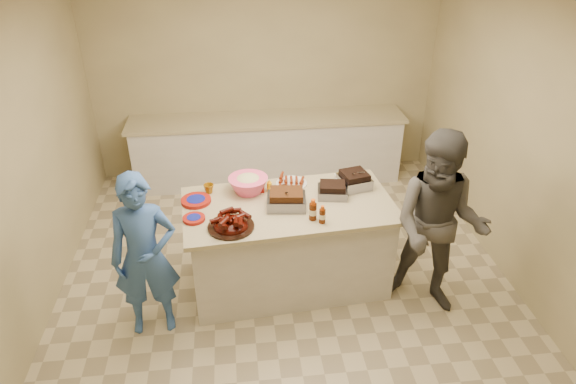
{
  "coord_description": "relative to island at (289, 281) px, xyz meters",
  "views": [
    {
      "loc": [
        -0.45,
        -4.03,
        3.41
      ],
      "look_at": [
        0.02,
        0.05,
        1.02
      ],
      "focal_mm": 32.0,
      "sensor_mm": 36.0,
      "label": 1
    }
  ],
  "objects": [
    {
      "name": "pulled_pork_tray",
      "position": [
        -0.03,
        -0.04,
        0.92
      ],
      "size": [
        0.38,
        0.3,
        0.11
      ],
      "primitive_type": "cube",
      "rotation": [
        0.0,
        0.0,
        -0.11
      ],
      "color": "#47230F",
      "rests_on": "island"
    },
    {
      "name": "roasting_pan",
      "position": [
        0.67,
        0.24,
        0.92
      ],
      "size": [
        0.33,
        0.33,
        0.11
      ],
      "primitive_type": "cube",
      "rotation": [
        0.0,
        0.0,
        0.23
      ],
      "color": "gray",
      "rests_on": "island"
    },
    {
      "name": "island",
      "position": [
        0.0,
        0.0,
        0.0
      ],
      "size": [
        2.03,
        1.18,
        0.92
      ],
      "primitive_type": null,
      "rotation": [
        0.0,
        0.0,
        0.08
      ],
      "color": "silver",
      "rests_on": "ground"
    },
    {
      "name": "guest_blue",
      "position": [
        -1.27,
        -0.46,
        0.0
      ],
      "size": [
        0.7,
        1.59,
        0.37
      ],
      "primitive_type": "imported",
      "rotation": [
        0.0,
        0.0,
        0.09
      ],
      "color": "#365EA9",
      "rests_on": "ground"
    },
    {
      "name": "guest_gray",
      "position": [
        1.27,
        -0.46,
        0.0
      ],
      "size": [
        1.58,
        1.97,
        0.67
      ],
      "primitive_type": "imported",
      "rotation": [
        0.0,
        0.0,
        -0.48
      ],
      "color": "#4E4B46",
      "rests_on": "ground"
    },
    {
      "name": "back_counter",
      "position": [
        -0.02,
        2.2,
        0.45
      ],
      "size": [
        3.6,
        0.64,
        0.9
      ],
      "primitive_type": null,
      "color": "silver",
      "rests_on": "ground"
    },
    {
      "name": "mac_cheese_dish",
      "position": [
        0.67,
        0.31,
        0.92
      ],
      "size": [
        0.33,
        0.25,
        0.08
      ],
      "primitive_type": "cube",
      "rotation": [
        0.0,
        0.0,
        -0.05
      ],
      "color": "#FFB809",
      "rests_on": "island"
    },
    {
      "name": "plastic_cup",
      "position": [
        -0.74,
        0.29,
        0.92
      ],
      "size": [
        0.11,
        0.1,
        0.1
      ],
      "primitive_type": "imported",
      "rotation": [
        0.0,
        0.0,
        0.08
      ],
      "color": "#8B5908",
      "rests_on": "island"
    },
    {
      "name": "mustard_bottle",
      "position": [
        -0.16,
        0.25,
        0.92
      ],
      "size": [
        0.05,
        0.05,
        0.13
      ],
      "primitive_type": "cylinder",
      "rotation": [
        0.0,
        0.0,
        0.08
      ],
      "color": "#FFAF02",
      "rests_on": "island"
    },
    {
      "name": "coleslaw_bowl",
      "position": [
        -0.36,
        0.27,
        0.92
      ],
      "size": [
        0.41,
        0.41,
        0.26
      ],
      "primitive_type": null,
      "rotation": [
        0.0,
        0.0,
        0.08
      ],
      "color": "#FA507F",
      "rests_on": "island"
    },
    {
      "name": "bbq_bottle_a",
      "position": [
        0.18,
        -0.28,
        0.92
      ],
      "size": [
        0.07,
        0.07,
        0.2
      ],
      "primitive_type": "cylinder",
      "rotation": [
        0.0,
        0.0,
        0.08
      ],
      "color": "#431804",
      "rests_on": "island"
    },
    {
      "name": "sauce_bowl",
      "position": [
        -0.01,
        0.27,
        0.92
      ],
      "size": [
        0.13,
        0.05,
        0.13
      ],
      "primitive_type": "imported",
      "rotation": [
        0.0,
        0.0,
        0.08
      ],
      "color": "silver",
      "rests_on": "island"
    },
    {
      "name": "plate_stack_small",
      "position": [
        -0.86,
        -0.17,
        0.92
      ],
      "size": [
        0.21,
        0.21,
        0.03
      ],
      "primitive_type": "cylinder",
      "rotation": [
        0.0,
        0.0,
        0.08
      ],
      "color": "maroon",
      "rests_on": "island"
    },
    {
      "name": "room",
      "position": [
        -0.02,
        0.0,
        0.0
      ],
      "size": [
        4.5,
        5.0,
        2.7
      ],
      "primitive_type": null,
      "color": "tan",
      "rests_on": "ground"
    },
    {
      "name": "basket_stack",
      "position": [
        -0.32,
        0.3,
        0.92
      ],
      "size": [
        0.22,
        0.17,
        0.1
      ],
      "primitive_type": "cube",
      "rotation": [
        0.0,
        0.0,
        0.09
      ],
      "color": "maroon",
      "rests_on": "island"
    },
    {
      "name": "rib_platter",
      "position": [
        -0.54,
        -0.33,
        0.92
      ],
      "size": [
        0.54,
        0.54,
        0.16
      ],
      "primitive_type": null,
      "rotation": [
        0.0,
        0.0,
        0.43
      ],
      "color": "#400903",
      "rests_on": "island"
    },
    {
      "name": "bbq_bottle_b",
      "position": [
        0.25,
        -0.34,
        0.92
      ],
      "size": [
        0.06,
        0.06,
        0.17
      ],
      "primitive_type": "cylinder",
      "rotation": [
        0.0,
        0.0,
        0.08
      ],
      "color": "#431804",
      "rests_on": "island"
    },
    {
      "name": "sausage_plate",
      "position": [
        0.07,
        0.37,
        0.92
      ],
      "size": [
        0.36,
        0.36,
        0.05
      ],
      "primitive_type": "cylinder",
      "rotation": [
        0.0,
        0.0,
        -0.19
      ],
      "color": "silver",
      "rests_on": "island"
    },
    {
      "name": "brisket_tray",
      "position": [
        0.43,
        0.1,
        0.92
      ],
      "size": [
        0.31,
        0.27,
        0.08
      ],
      "primitive_type": "cube",
      "rotation": [
        0.0,
        0.0,
        -0.16
      ],
      "color": "black",
      "rests_on": "island"
    },
    {
      "name": "plate_stack_large",
      "position": [
        -0.85,
        0.13,
        0.92
      ],
      "size": [
        0.3,
        0.3,
        0.03
      ],
      "primitive_type": "cylinder",
      "rotation": [
        0.0,
        0.0,
        0.08
      ],
      "color": "maroon",
      "rests_on": "island"
    }
  ]
}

